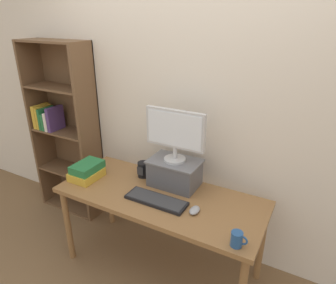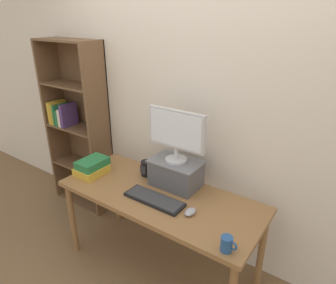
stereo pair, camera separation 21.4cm
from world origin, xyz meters
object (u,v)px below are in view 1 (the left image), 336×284
object	(u,v)px
riser_box	(175,172)
coffee_mug	(237,239)
desk	(160,203)
computer_monitor	(175,132)
keyboard	(156,200)
computer_mouse	(195,210)
book_stack	(87,171)
bookshelf_unit	(65,129)
desk_speaker	(143,169)

from	to	relation	value
riser_box	coffee_mug	distance (m)	0.78
riser_box	desk	bearing A→B (deg)	-99.06
computer_monitor	coffee_mug	size ratio (longest dim) A/B	4.71
coffee_mug	keyboard	bearing A→B (deg)	165.92
computer_monitor	keyboard	bearing A→B (deg)	-91.32
computer_mouse	book_stack	xyz separation A→B (m)	(-0.97, 0.01, 0.04)
bookshelf_unit	desk_speaker	size ratio (longest dim) A/B	13.65
computer_mouse	keyboard	bearing A→B (deg)	-177.16
coffee_mug	computer_mouse	bearing A→B (deg)	153.08
computer_monitor	coffee_mug	bearing A→B (deg)	-34.36
bookshelf_unit	book_stack	distance (m)	0.78
computer_monitor	keyboard	distance (m)	0.51
bookshelf_unit	keyboard	bearing A→B (deg)	-17.71
computer_mouse	desk_speaker	size ratio (longest dim) A/B	0.81
keyboard	computer_mouse	world-z (taller)	computer_mouse
book_stack	coffee_mug	world-z (taller)	book_stack
desk	book_stack	distance (m)	0.67
bookshelf_unit	coffee_mug	bearing A→B (deg)	-16.54
riser_box	keyboard	xyz separation A→B (m)	(-0.01, -0.28, -0.10)
computer_mouse	book_stack	distance (m)	0.98
computer_monitor	riser_box	bearing A→B (deg)	90.00
computer_monitor	computer_mouse	world-z (taller)	computer_monitor
keyboard	computer_mouse	bearing A→B (deg)	2.84
riser_box	book_stack	world-z (taller)	riser_box
bookshelf_unit	riser_box	distance (m)	1.35
book_stack	coffee_mug	xyz separation A→B (m)	(1.32, -0.18, -0.02)
computer_mouse	coffee_mug	distance (m)	0.39
book_stack	riser_box	bearing A→B (deg)	20.37
coffee_mug	desk_speaker	xyz separation A→B (m)	(-0.93, 0.43, 0.02)
book_stack	coffee_mug	size ratio (longest dim) A/B	2.62
keyboard	desk_speaker	distance (m)	0.39
desk	desk_speaker	xyz separation A→B (m)	(-0.26, 0.17, 0.14)
desk	book_stack	bearing A→B (deg)	-173.79
desk	computer_mouse	bearing A→B (deg)	-13.80
bookshelf_unit	book_stack	xyz separation A→B (m)	(0.65, -0.40, -0.12)
keyboard	book_stack	distance (m)	0.68
computer_monitor	book_stack	distance (m)	0.82
riser_box	coffee_mug	world-z (taller)	riser_box
coffee_mug	bookshelf_unit	bearing A→B (deg)	163.46
bookshelf_unit	riser_box	bearing A→B (deg)	-6.37
computer_monitor	desk_speaker	bearing A→B (deg)	-178.56
bookshelf_unit	computer_monitor	bearing A→B (deg)	-6.43
book_stack	keyboard	bearing A→B (deg)	-1.86
bookshelf_unit	keyboard	distance (m)	1.41
bookshelf_unit	computer_mouse	size ratio (longest dim) A/B	16.93
desk	desk_speaker	bearing A→B (deg)	146.18
computer_mouse	book_stack	size ratio (longest dim) A/B	0.39
book_stack	computer_monitor	bearing A→B (deg)	20.26
keyboard	computer_mouse	xyz separation A→B (m)	(0.30, 0.01, 0.01)
bookshelf_unit	computer_mouse	xyz separation A→B (m)	(1.63, -0.41, -0.16)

